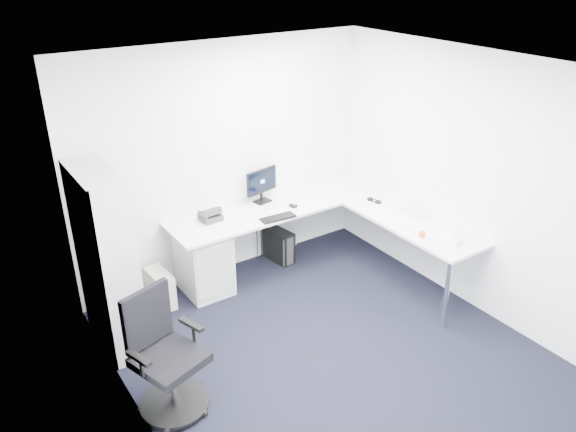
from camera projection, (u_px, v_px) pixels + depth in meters
ground at (336, 358)px, 5.36m from camera, size 4.20×4.20×0.00m
ceiling at (350, 73)px, 4.19m from camera, size 4.20×4.20×0.00m
wall_back at (225, 162)px, 6.34m from camera, size 3.60×0.02×2.70m
wall_front at (573, 373)px, 3.21m from camera, size 3.60×0.02×2.70m
wall_left at (139, 300)px, 3.87m from camera, size 0.02×4.20×2.70m
wall_right at (481, 187)px, 5.68m from camera, size 0.02×4.20×2.70m
l_desk at (300, 247)px, 6.51m from camera, size 2.79×1.56×0.81m
drawer_pedestal at (203, 261)px, 6.28m from camera, size 0.48×0.60×0.74m
bookshelf at (107, 261)px, 5.24m from camera, size 0.35×0.90×1.81m
task_chair at (169, 357)px, 4.56m from camera, size 0.77×0.77×1.09m
black_pc_tower at (279, 245)px, 6.96m from camera, size 0.25×0.44×0.41m
beige_pc_tower at (160, 288)px, 6.10m from camera, size 0.21×0.42×0.39m
power_strip at (284, 245)px, 7.34m from camera, size 0.33×0.11×0.04m
monitor at (262, 185)px, 6.57m from camera, size 0.46×0.22×0.42m
black_keyboard at (278, 218)px, 6.25m from camera, size 0.41×0.17×0.02m
mouse at (293, 206)px, 6.52m from camera, size 0.07×0.10×0.03m
desk_phone at (210, 214)px, 6.19m from camera, size 0.22×0.22×0.15m
laptop at (418, 205)px, 6.31m from camera, size 0.34×0.33×0.23m
white_keyboard at (389, 218)px, 6.25m from camera, size 0.14×0.43×0.01m
headphones at (374, 200)px, 6.66m from camera, size 0.14×0.19×0.05m
orange_fruit at (422, 234)px, 5.84m from camera, size 0.07×0.07×0.07m
tissue_box at (451, 239)px, 5.74m from camera, size 0.13×0.23×0.08m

